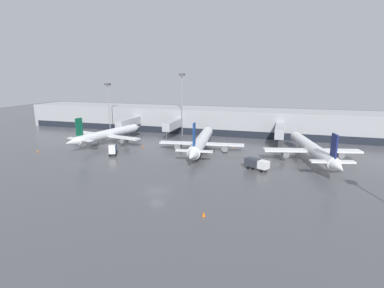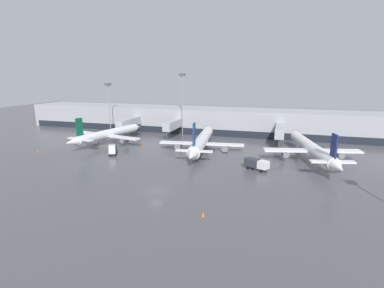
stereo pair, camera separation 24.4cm
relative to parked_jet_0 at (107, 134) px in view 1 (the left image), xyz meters
name	(u,v)px [view 1 (the left image)]	position (x,y,z in m)	size (l,w,h in m)	color
ground_plane	(157,191)	(30.73, -32.25, -3.10)	(320.00, 320.00, 0.00)	#4C4C51
terminal_building	(222,121)	(30.63, 29.53, 1.39)	(160.00, 31.50, 9.00)	#9EA0A5
parked_jet_0	(107,134)	(0.00, 0.00, 0.00)	(24.11, 31.77, 9.51)	silver
parked_jet_1	(312,149)	(60.16, -2.26, 0.14)	(24.00, 36.57, 9.48)	white
parked_jet_2	(201,142)	(30.72, -0.17, -0.38)	(24.34, 37.49, 10.02)	silver
service_truck_0	(257,163)	(47.52, -13.66, -1.55)	(5.92, 4.37, 2.48)	#2D333D
service_truck_1	(113,149)	(8.89, -11.75, -1.47)	(3.32, 4.29, 3.00)	#19478C
traffic_cone_0	(38,151)	(-13.23, -15.08, -2.82)	(0.47, 0.47, 0.57)	orange
traffic_cone_1	(143,146)	(12.71, -1.18, -2.78)	(0.36, 0.36, 0.65)	orange
traffic_cone_2	(262,162)	(48.35, -7.62, -2.82)	(0.40, 0.40, 0.56)	orange
traffic_cone_3	(204,214)	(41.82, -39.74, -2.72)	(0.51, 0.51, 0.77)	orange
traffic_cone_4	(234,146)	(39.07, 6.72, -2.80)	(0.37, 0.37, 0.60)	orange
apron_light_mast_0	(182,88)	(18.56, 18.61, 13.73)	(1.80, 1.80, 21.84)	gray
apron_light_mast_1	(108,94)	(-9.22, 16.32, 11.40)	(1.80, 1.80, 18.39)	gray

